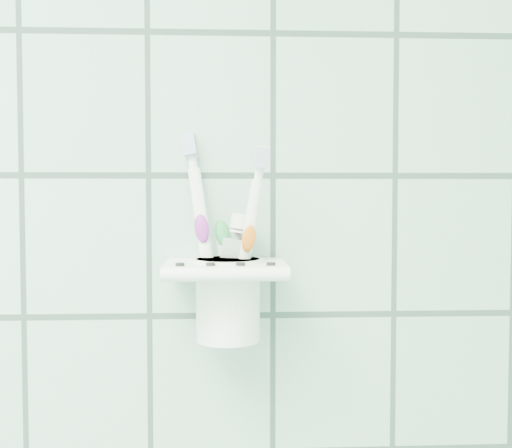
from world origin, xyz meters
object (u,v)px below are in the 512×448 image
toothbrush_pink (217,229)px  toothbrush_orange (233,238)px  holder_bracket (225,270)px  cup (228,296)px  toothbrush_blue (234,229)px  toothpaste_tube (226,263)px

toothbrush_pink → toothbrush_orange: (0.02, 0.01, -0.01)m
holder_bracket → toothbrush_pink: toothbrush_pink is taller
cup → toothbrush_blue: (0.01, 0.00, 0.07)m
cup → toothbrush_orange: toothbrush_orange is taller
toothbrush_blue → toothbrush_orange: 0.01m
toothbrush_orange → toothpaste_tube: (-0.01, 0.01, -0.03)m
cup → toothbrush_pink: size_ratio=0.40×
toothpaste_tube → cup: bearing=-65.3°
cup → toothbrush_orange: size_ratio=0.44×
holder_bracket → toothbrush_blue: 0.04m
toothbrush_blue → toothpaste_tube: size_ratio=1.63×
holder_bracket → toothbrush_pink: size_ratio=0.57×
cup → toothbrush_pink: (-0.01, 0.00, 0.07)m
toothbrush_pink → toothbrush_orange: 0.02m
toothbrush_blue → holder_bracket: bearing=-155.3°
toothbrush_pink → toothbrush_blue: 0.02m
holder_bracket → toothbrush_blue: toothbrush_blue is taller
cup → toothbrush_pink: toothbrush_pink is taller
toothbrush_blue → toothbrush_orange: size_ratio=1.07×
holder_bracket → toothbrush_pink: (-0.01, 0.00, 0.04)m
cup → toothbrush_blue: toothbrush_blue is taller
holder_bracket → toothbrush_orange: 0.04m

